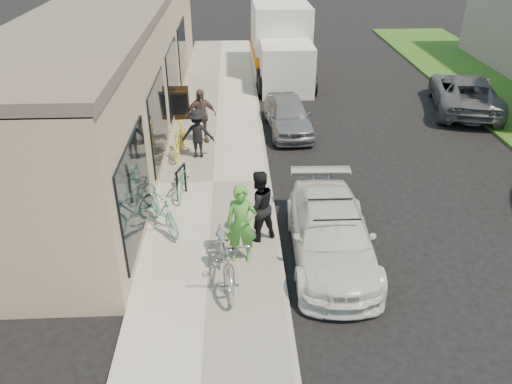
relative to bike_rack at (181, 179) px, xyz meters
name	(u,v)px	position (x,y,z in m)	size (l,w,h in m)	color
ground	(297,248)	(2.78, -2.24, -0.66)	(120.00, 120.00, 0.00)	black
sidewalk	(213,184)	(0.78, 0.76, -0.59)	(3.00, 34.00, 0.15)	beige
curb	(269,183)	(2.33, 0.76, -0.60)	(0.12, 34.00, 0.13)	#9B988E
storefront	(120,64)	(-2.46, 5.75, 1.46)	(3.60, 20.00, 4.22)	tan
bike_rack	(181,179)	(0.00, 0.00, 0.00)	(0.21, 0.58, 0.85)	black
sandwich_board	(180,104)	(-0.51, 5.59, 0.05)	(0.73, 0.74, 1.10)	#331F0E
sedan_white	(331,233)	(3.44, -2.57, -0.04)	(1.87, 4.31, 1.28)	silver
sedan_silver	(288,115)	(3.25, 4.66, -0.07)	(1.41, 3.49, 1.19)	gray
moving_truck	(281,44)	(3.58, 11.36, 0.74)	(2.48, 6.44, 3.16)	white
far_car_gray	(465,93)	(10.15, 6.45, 0.01)	(2.24, 4.86, 1.35)	#4F5153
tandem_bike	(226,254)	(1.17, -3.36, 0.08)	(0.78, 2.25, 1.18)	#B9B8BB
woman_rider	(241,225)	(1.50, -2.77, 0.37)	(0.64, 0.42, 1.77)	green
man_standing	(258,206)	(1.89, -1.98, 0.33)	(0.82, 0.64, 1.69)	black
cruiser_bike_a	(161,209)	(-0.33, -1.47, 0.01)	(0.49, 1.75, 1.05)	#90D6C3
cruiser_bike_b	(182,177)	(-0.01, 0.24, -0.07)	(0.58, 1.67, 0.88)	#90D6C3
cruiser_bike_c	(180,140)	(-0.26, 2.57, -0.02)	(0.47, 1.65, 0.99)	yellow
bystander_a	(198,133)	(0.30, 2.43, 0.24)	(0.97, 0.56, 1.50)	black
bystander_b	(201,116)	(0.34, 3.57, 0.36)	(1.02, 0.43, 1.75)	brown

